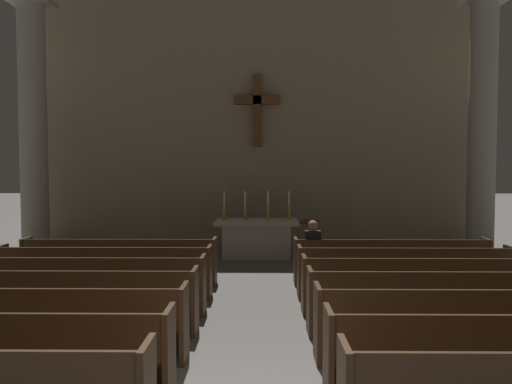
{
  "coord_description": "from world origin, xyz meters",
  "views": [
    {
      "loc": [
        0.14,
        -4.22,
        2.43
      ],
      "look_at": [
        0.0,
        7.8,
        1.8
      ],
      "focal_mm": 35.96,
      "sensor_mm": 36.0,
      "label": 1
    }
  ],
  "objects": [
    {
      "name": "pew_right_row_7",
      "position": [
        2.76,
        6.12,
        0.48
      ],
      "size": [
        3.92,
        0.5,
        0.95
      ],
      "color": "#422B19",
      "rests_on": "ground"
    },
    {
      "name": "lectern",
      "position": [
        1.26,
        7.94,
        0.55
      ],
      "size": [
        0.44,
        0.36,
        1.15
      ],
      "color": "#422B19",
      "rests_on": "ground"
    },
    {
      "name": "column_left_third",
      "position": [
        -5.88,
        9.25,
        3.3
      ],
      "size": [
        1.05,
        1.05,
        6.77
      ],
      "color": "#9E998E",
      "rests_on": "ground"
    },
    {
      "name": "pew_right_row_4",
      "position": [
        2.76,
        3.04,
        0.48
      ],
      "size": [
        3.92,
        0.5,
        0.95
      ],
      "color": "#422B19",
      "rests_on": "ground"
    },
    {
      "name": "pew_left_row_5",
      "position": [
        -2.76,
        4.07,
        0.48
      ],
      "size": [
        3.92,
        0.5,
        0.95
      ],
      "color": "#422B19",
      "rests_on": "ground"
    },
    {
      "name": "altar",
      "position": [
        0.0,
        9.14,
        0.53
      ],
      "size": [
        2.2,
        0.9,
        1.01
      ],
      "color": "#A8A399",
      "rests_on": "ground"
    },
    {
      "name": "column_right_third",
      "position": [
        5.88,
        9.25,
        3.3
      ],
      "size": [
        1.05,
        1.05,
        6.77
      ],
      "color": "#9E998E",
      "rests_on": "ground"
    },
    {
      "name": "pew_right_row_6",
      "position": [
        2.76,
        5.09,
        0.48
      ],
      "size": [
        3.92,
        0.5,
        0.95
      ],
      "color": "#422B19",
      "rests_on": "ground"
    },
    {
      "name": "candlestick_outer_left",
      "position": [
        -0.85,
        9.14,
        1.25
      ],
      "size": [
        0.16,
        0.16,
        0.75
      ],
      "color": "#B79338",
      "rests_on": "altar"
    },
    {
      "name": "pew_left_row_3",
      "position": [
        -2.76,
        2.01,
        0.48
      ],
      "size": [
        3.92,
        0.5,
        0.95
      ],
      "color": "#422B19",
      "rests_on": "ground"
    },
    {
      "name": "candlestick_inner_right",
      "position": [
        0.3,
        9.14,
        1.25
      ],
      "size": [
        0.16,
        0.16,
        0.75
      ],
      "color": "#B79338",
      "rests_on": "altar"
    },
    {
      "name": "pew_right_row_5",
      "position": [
        2.76,
        4.07,
        0.48
      ],
      "size": [
        3.92,
        0.5,
        0.95
      ],
      "color": "#422B19",
      "rests_on": "ground"
    },
    {
      "name": "pew_right_row_3",
      "position": [
        2.76,
        2.01,
        0.48
      ],
      "size": [
        3.92,
        0.5,
        0.95
      ],
      "color": "#422B19",
      "rests_on": "ground"
    },
    {
      "name": "candlestick_outer_right",
      "position": [
        0.85,
        9.14,
        1.25
      ],
      "size": [
        0.16,
        0.16,
        0.75
      ],
      "color": "#B79338",
      "rests_on": "altar"
    },
    {
      "name": "apse_with_cross",
      "position": [
        0.0,
        11.09,
        3.66
      ],
      "size": [
        12.88,
        0.5,
        7.31
      ],
      "color": "gray",
      "rests_on": "ground"
    },
    {
      "name": "lone_worshipper",
      "position": [
        1.17,
        6.16,
        0.69
      ],
      "size": [
        0.32,
        0.43,
        1.32
      ],
      "color": "#26262B",
      "rests_on": "ground"
    },
    {
      "name": "candlestick_inner_left",
      "position": [
        -0.3,
        9.14,
        1.25
      ],
      "size": [
        0.16,
        0.16,
        0.75
      ],
      "color": "#B79338",
      "rests_on": "altar"
    },
    {
      "name": "pew_left_row_6",
      "position": [
        -2.76,
        5.09,
        0.48
      ],
      "size": [
        3.92,
        0.5,
        0.95
      ],
      "color": "#422B19",
      "rests_on": "ground"
    },
    {
      "name": "pew_left_row_7",
      "position": [
        -2.76,
        6.12,
        0.48
      ],
      "size": [
        3.92,
        0.5,
        0.95
      ],
      "color": "#422B19",
      "rests_on": "ground"
    },
    {
      "name": "pew_left_row_4",
      "position": [
        -2.76,
        3.04,
        0.48
      ],
      "size": [
        3.92,
        0.5,
        0.95
      ],
      "color": "#422B19",
      "rests_on": "ground"
    }
  ]
}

